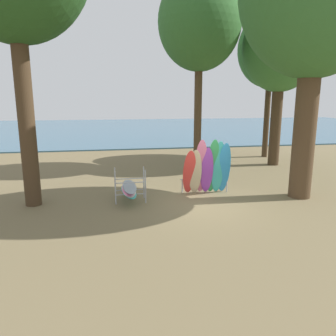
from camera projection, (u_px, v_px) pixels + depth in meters
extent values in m
plane|color=brown|center=(206.00, 204.00, 11.92)|extent=(80.00, 80.00, 0.00)
cube|color=#38607A|center=(137.00, 128.00, 42.07)|extent=(80.00, 36.00, 0.10)
cylinder|color=#42301E|center=(25.00, 110.00, 11.11)|extent=(0.56, 0.56, 6.85)
cylinder|color=#4C3823|center=(305.00, 122.00, 12.17)|extent=(0.83, 0.83, 5.90)
cylinder|color=#42301E|center=(276.00, 120.00, 18.48)|extent=(0.62, 0.62, 5.24)
ellipsoid|color=#387033|center=(281.00, 47.00, 17.65)|extent=(4.19, 4.19, 4.82)
cylinder|color=#4C3823|center=(198.00, 110.00, 18.14)|extent=(0.43, 0.43, 6.40)
ellipsoid|color=#33662D|center=(200.00, 22.00, 17.17)|extent=(4.46, 4.46, 5.12)
cylinder|color=#42301E|center=(267.00, 115.00, 21.08)|extent=(0.36, 0.36, 5.54)
ellipsoid|color=#33662D|center=(271.00, 49.00, 20.22)|extent=(4.14, 4.14, 4.76)
ellipsoid|color=red|center=(189.00, 172.00, 12.89)|extent=(0.53, 0.58, 1.85)
ellipsoid|color=#C6B289|center=(195.00, 172.00, 12.92)|extent=(0.58, 0.55, 1.86)
ellipsoid|color=pink|center=(201.00, 167.00, 12.90)|extent=(0.65, 0.83, 2.27)
ellipsoid|color=purple|center=(207.00, 170.00, 12.96)|extent=(0.62, 0.68, 1.96)
ellipsoid|color=#339E56|center=(213.00, 166.00, 12.96)|extent=(0.56, 0.68, 2.27)
ellipsoid|color=#38B2AD|center=(218.00, 167.00, 12.99)|extent=(0.55, 0.59, 2.19)
ellipsoid|color=#2D8ED1|center=(224.00, 168.00, 13.03)|extent=(0.59, 0.71, 2.12)
cylinder|color=#9EA0A5|center=(182.00, 186.00, 13.29)|extent=(0.04, 0.04, 0.55)
cylinder|color=#9EA0A5|center=(227.00, 185.00, 13.39)|extent=(0.04, 0.04, 0.55)
cylinder|color=#9EA0A5|center=(205.00, 179.00, 13.28)|extent=(2.01, 0.28, 0.04)
cylinder|color=#9EA0A5|center=(115.00, 188.00, 11.73)|extent=(0.05, 0.05, 1.25)
cylinder|color=#9EA0A5|center=(145.00, 187.00, 11.91)|extent=(0.05, 0.05, 1.25)
cylinder|color=#9EA0A5|center=(115.00, 184.00, 12.30)|extent=(0.05, 0.05, 1.25)
cylinder|color=#9EA0A5|center=(144.00, 182.00, 12.49)|extent=(0.05, 0.05, 1.25)
cylinder|color=#9EA0A5|center=(131.00, 194.00, 11.88)|extent=(1.10, 0.04, 0.04)
cylinder|color=#9EA0A5|center=(130.00, 183.00, 11.78)|extent=(1.10, 0.04, 0.04)
cylinder|color=#9EA0A5|center=(130.00, 190.00, 12.45)|extent=(1.10, 0.04, 0.04)
cylinder|color=#9EA0A5|center=(129.00, 179.00, 12.36)|extent=(1.10, 0.04, 0.04)
ellipsoid|color=#38B2AD|center=(129.00, 191.00, 12.15)|extent=(0.66, 2.13, 0.06)
ellipsoid|color=white|center=(129.00, 189.00, 12.14)|extent=(0.52, 2.10, 0.06)
ellipsoid|color=pink|center=(129.00, 188.00, 12.12)|extent=(0.59, 2.12, 0.06)
ellipsoid|color=gray|center=(129.00, 186.00, 12.11)|extent=(0.53, 2.11, 0.06)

